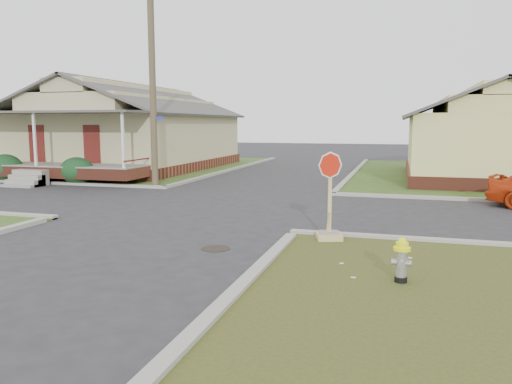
# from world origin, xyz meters

# --- Properties ---
(ground) EXTENTS (120.00, 120.00, 0.00)m
(ground) POSITION_xyz_m (0.00, 0.00, 0.00)
(ground) COLOR #28272A
(ground) RESTS_ON ground
(verge_far_left) EXTENTS (19.00, 19.00, 0.05)m
(verge_far_left) POSITION_xyz_m (-13.00, 18.00, 0.03)
(verge_far_left) COLOR #2C481A
(verge_far_left) RESTS_ON ground
(curbs) EXTENTS (80.00, 40.00, 0.12)m
(curbs) POSITION_xyz_m (0.00, 5.00, 0.00)
(curbs) COLOR #9A978B
(curbs) RESTS_ON ground
(manhole) EXTENTS (0.64, 0.64, 0.01)m
(manhole) POSITION_xyz_m (2.20, -0.50, 0.01)
(manhole) COLOR black
(manhole) RESTS_ON ground
(corner_house) EXTENTS (10.10, 15.50, 5.30)m
(corner_house) POSITION_xyz_m (-10.00, 16.68, 2.28)
(corner_house) COLOR brown
(corner_house) RESTS_ON ground
(side_house_yellow) EXTENTS (7.60, 11.60, 4.70)m
(side_house_yellow) POSITION_xyz_m (10.00, 16.50, 2.19)
(side_house_yellow) COLOR brown
(side_house_yellow) RESTS_ON ground
(utility_pole) EXTENTS (1.80, 0.28, 9.00)m
(utility_pole) POSITION_xyz_m (-4.20, 8.90, 4.66)
(utility_pole) COLOR #473829
(utility_pole) RESTS_ON ground
(fire_hydrant) EXTENTS (0.29, 0.29, 0.79)m
(fire_hydrant) POSITION_xyz_m (6.17, -1.95, 0.48)
(fire_hydrant) COLOR black
(fire_hydrant) RESTS_ON ground
(stop_sign) EXTENTS (0.59, 0.57, 2.08)m
(stop_sign) POSITION_xyz_m (4.52, 0.93, 0.50)
(stop_sign) COLOR tan
(stop_sign) RESTS_ON ground
(hedge_left) EXTENTS (1.58, 1.30, 1.21)m
(hedge_left) POSITION_xyz_m (-12.17, 8.91, 0.65)
(hedge_left) COLOR #14381C
(hedge_left) RESTS_ON verge_far_left
(hedge_right) EXTENTS (1.53, 1.25, 1.17)m
(hedge_right) POSITION_xyz_m (-8.13, 8.85, 0.63)
(hedge_right) COLOR #14381C
(hedge_right) RESTS_ON verge_far_left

